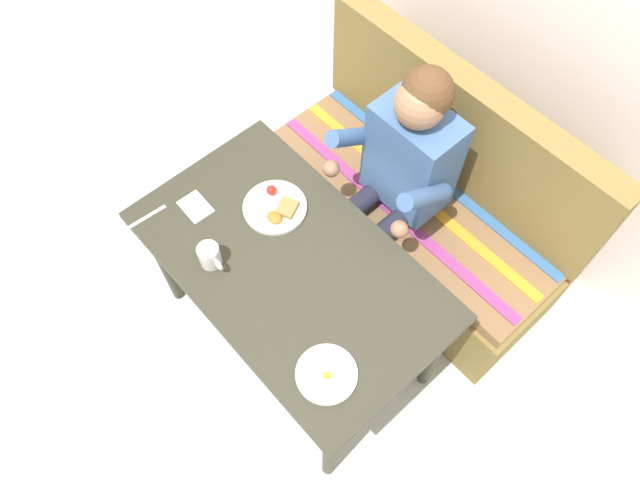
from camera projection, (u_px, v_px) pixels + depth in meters
ground_plane at (296, 335)px, 2.82m from camera, size 8.00×8.00×0.00m
table at (290, 273)px, 2.26m from camera, size 1.20×0.70×0.73m
couch at (418, 205)px, 2.79m from camera, size 1.44×0.56×1.00m
person at (399, 170)px, 2.38m from camera, size 0.45×0.61×1.21m
plate_breakfast at (276, 207)px, 2.29m from camera, size 0.25×0.25×0.05m
plate_eggs at (327, 374)px, 1.97m from camera, size 0.21×0.21×0.04m
coffee_mug at (210, 256)px, 2.14m from camera, size 0.12×0.08×0.10m
napkin at (196, 207)px, 2.30m from camera, size 0.13×0.10×0.01m
fork at (146, 218)px, 2.28m from camera, size 0.03×0.17×0.00m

